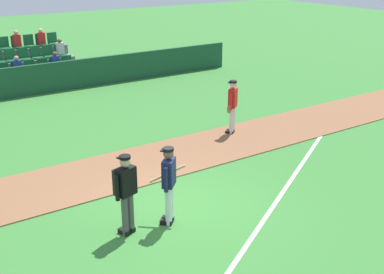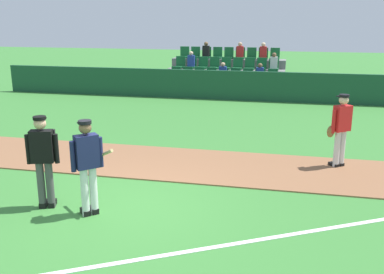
% 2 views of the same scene
% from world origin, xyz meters
% --- Properties ---
extents(ground_plane, '(80.00, 80.00, 0.00)m').
position_xyz_m(ground_plane, '(0.00, 0.00, 0.00)').
color(ground_plane, '#387A33').
extents(infield_dirt_path, '(28.00, 2.48, 0.03)m').
position_xyz_m(infield_dirt_path, '(0.00, 2.70, 0.01)').
color(infield_dirt_path, brown).
rests_on(infield_dirt_path, ground).
extents(foul_line_chalk, '(10.41, 6.15, 0.01)m').
position_xyz_m(foul_line_chalk, '(3.00, -0.50, 0.01)').
color(foul_line_chalk, white).
rests_on(foul_line_chalk, ground).
extents(dugout_fence, '(20.00, 0.16, 1.25)m').
position_xyz_m(dugout_fence, '(0.00, 11.55, 0.62)').
color(dugout_fence, '#19472D').
rests_on(dugout_fence, ground).
extents(stadium_bleachers, '(5.55, 2.95, 2.30)m').
position_xyz_m(stadium_bleachers, '(0.01, 13.43, 0.63)').
color(stadium_bleachers, slate).
rests_on(stadium_bleachers, ground).
extents(batter_navy_jersey, '(0.73, 0.68, 1.76)m').
position_xyz_m(batter_navy_jersey, '(-0.44, -0.40, 0.97)').
color(batter_navy_jersey, white).
rests_on(batter_navy_jersey, ground).
extents(umpire_home_plate, '(0.57, 0.39, 1.76)m').
position_xyz_m(umpire_home_plate, '(-1.38, -0.27, 1.00)').
color(umpire_home_plate, '#4C4C4C').
rests_on(umpire_home_plate, ground).
extents(runner_red_jersey, '(0.60, 0.47, 1.76)m').
position_xyz_m(runner_red_jersey, '(4.19, 3.30, 0.96)').
color(runner_red_jersey, silver).
rests_on(runner_red_jersey, ground).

